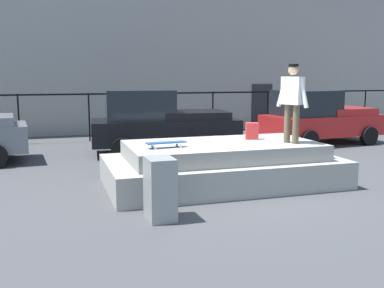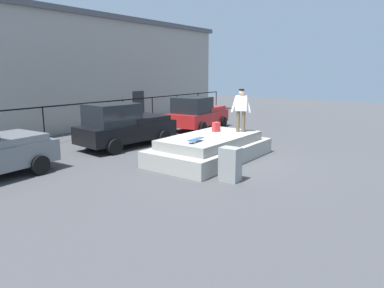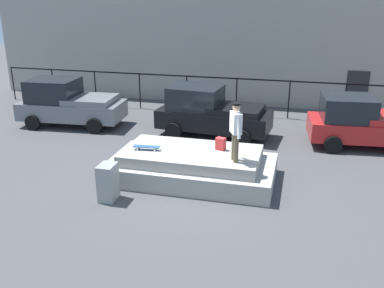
{
  "view_description": "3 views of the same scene",
  "coord_description": "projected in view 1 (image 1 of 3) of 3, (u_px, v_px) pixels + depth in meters",
  "views": [
    {
      "loc": [
        -3.72,
        -8.83,
        2.38
      ],
      "look_at": [
        -0.55,
        1.2,
        0.77
      ],
      "focal_mm": 41.77,
      "sensor_mm": 36.0,
      "label": 1
    },
    {
      "loc": [
        -11.15,
        -7.12,
        3.34
      ],
      "look_at": [
        -0.2,
        1.02,
        0.5
      ],
      "focal_mm": 33.18,
      "sensor_mm": 36.0,
      "label": 2
    },
    {
      "loc": [
        2.92,
        -11.66,
        5.52
      ],
      "look_at": [
        -0.48,
        1.37,
        0.69
      ],
      "focal_mm": 40.06,
      "sensor_mm": 36.0,
      "label": 3
    }
  ],
  "objects": [
    {
      "name": "car_black_pickup_mid",
      "position": [
        160.0,
        122.0,
        13.72
      ],
      "size": [
        4.6,
        2.33,
        1.96
      ],
      "color": "black",
      "rests_on": "ground_plane"
    },
    {
      "name": "warehouse_building",
      "position": [
        129.0,
        56.0,
        21.61
      ],
      "size": [
        27.82,
        7.26,
        6.57
      ],
      "color": "gray",
      "rests_on": "ground_plane"
    },
    {
      "name": "skateboard",
      "position": [
        166.0,
        143.0,
        9.06
      ],
      "size": [
        0.84,
        0.29,
        0.12
      ],
      "color": "#264C8C",
      "rests_on": "concrete_ledge"
    },
    {
      "name": "concrete_ledge",
      "position": [
        222.0,
        165.0,
        9.83
      ],
      "size": [
        5.05,
        2.69,
        0.93
      ],
      "color": "#9E9B93",
      "rests_on": "ground_plane"
    },
    {
      "name": "fence_row",
      "position": [
        153.0,
        105.0,
        16.92
      ],
      "size": [
        24.06,
        0.06,
        1.76
      ],
      "color": "black",
      "rests_on": "ground_plane"
    },
    {
      "name": "utility_box",
      "position": [
        160.0,
        189.0,
        7.4
      ],
      "size": [
        0.46,
        0.61,
        1.05
      ],
      "primitive_type": "cube",
      "rotation": [
        0.0,
        0.0,
        0.03
      ],
      "color": "gray",
      "rests_on": "ground_plane"
    },
    {
      "name": "car_red_pickup_far",
      "position": [
        319.0,
        118.0,
        15.59
      ],
      "size": [
        4.26,
        2.44,
        1.88
      ],
      "color": "#B21E1E",
      "rests_on": "ground_plane"
    },
    {
      "name": "backpack",
      "position": [
        252.0,
        131.0,
        10.26
      ],
      "size": [
        0.33,
        0.27,
        0.38
      ],
      "primitive_type": "cube",
      "rotation": [
        0.0,
        0.0,
        2.85
      ],
      "color": "red",
      "rests_on": "concrete_ledge"
    },
    {
      "name": "skateboarder",
      "position": [
        292.0,
        98.0,
        9.56
      ],
      "size": [
        0.42,
        0.76,
        1.7
      ],
      "color": "brown",
      "rests_on": "concrete_ledge"
    },
    {
      "name": "ground_plane",
      "position": [
        232.0,
        185.0,
        9.79
      ],
      "size": [
        60.0,
        60.0,
        0.0
      ],
      "primitive_type": "plane",
      "color": "#424244"
    }
  ]
}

